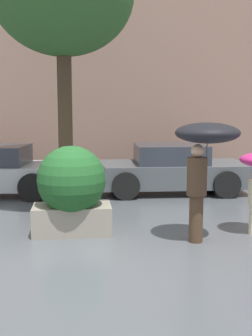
% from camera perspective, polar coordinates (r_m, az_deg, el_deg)
% --- Properties ---
extents(ground_plane, '(40.00, 40.00, 0.00)m').
position_cam_1_polar(ground_plane, '(6.55, -7.07, -11.26)').
color(ground_plane, '#51565B').
extents(building_facade, '(18.00, 0.30, 6.00)m').
position_cam_1_polar(building_facade, '(12.71, -6.84, 11.84)').
color(building_facade, '#8C6B5B').
rests_on(building_facade, ground).
extents(planter_box, '(1.35, 1.18, 1.53)m').
position_cam_1_polar(planter_box, '(7.30, -7.37, -2.77)').
color(planter_box, gray).
rests_on(planter_box, ground).
extents(person_adult, '(1.02, 1.02, 1.94)m').
position_cam_1_polar(person_adult, '(6.76, 10.61, 2.77)').
color(person_adult, '#473323').
rests_on(person_adult, ground).
extents(parked_car_near, '(4.00, 2.06, 1.23)m').
position_cam_1_polar(parked_car_near, '(10.97, 6.01, -0.23)').
color(parked_car_near, '#4C5156').
rests_on(parked_car_near, ground).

